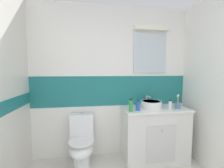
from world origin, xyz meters
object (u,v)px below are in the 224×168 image
Objects in this scene: toilet at (82,142)px; deodorant_spray_can at (170,105)px; sink_basin at (151,104)px; toothbrush_cup at (178,105)px; soap_dispenser at (138,106)px; shampoo_bottle_tall at (131,106)px.

toilet is 1.47m from deodorant_spray_can.
toothbrush_cup is at bearing -19.79° from sink_basin.
shampoo_bottle_tall reaches higher than soap_dispenser.
soap_dispenser is 0.95× the size of shampoo_bottle_tall.
toothbrush_cup is 0.64m from soap_dispenser.
toilet is 4.46× the size of soap_dispenser.
soap_dispenser is at bearing -153.60° from sink_basin.
deodorant_spray_can is at bearing -0.70° from soap_dispenser.
sink_basin is 2.58× the size of deodorant_spray_can.
shampoo_bottle_tall is at bearing -12.36° from toilet.
toilet is at bearing 167.64° from shampoo_bottle_tall.
toilet is at bearing -179.39° from sink_basin.
shampoo_bottle_tall is at bearing -177.51° from toothbrush_cup.
toilet is (-1.10, -0.01, -0.55)m from sink_basin.
soap_dispenser is at bearing 179.30° from deodorant_spray_can.
toilet is 0.93m from shampoo_bottle_tall.
toothbrush_cup reaches higher than soap_dispenser.
soap_dispenser is at bearing 16.91° from shampoo_bottle_tall.
deodorant_spray_can is (-0.13, -0.00, 0.01)m from toothbrush_cup.
toothbrush_cup is 0.76m from shampoo_bottle_tall.
toothbrush_cup is at bearing 2.49° from shampoo_bottle_tall.
toothbrush_cup is at bearing 1.55° from deodorant_spray_can.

